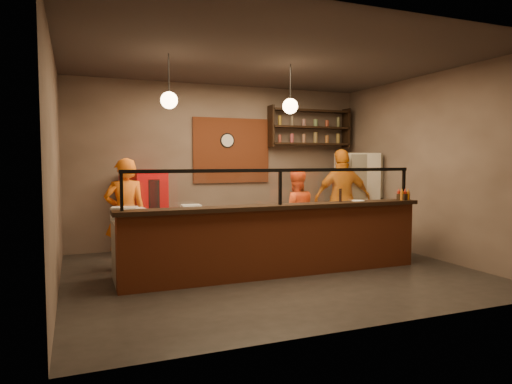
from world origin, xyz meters
name	(u,v)px	position (x,y,z in m)	size (l,w,h in m)	color
floor	(272,272)	(0.00, 0.00, 0.00)	(6.00, 6.00, 0.00)	black
ceiling	(272,59)	(0.00, 0.00, 3.20)	(6.00, 6.00, 0.00)	#372E2A
wall_back	(222,165)	(0.00, 2.50, 1.60)	(6.00, 6.00, 0.00)	#736054
wall_left	(55,169)	(-3.00, 0.00, 1.60)	(5.00, 5.00, 0.00)	#736054
wall_right	(429,166)	(3.00, 0.00, 1.60)	(5.00, 5.00, 0.00)	#736054
wall_front	(373,171)	(0.00, -2.50, 1.60)	(6.00, 6.00, 0.00)	#736054
brick_patch	(232,151)	(0.20, 2.47, 1.90)	(1.60, 0.04, 1.30)	brown
service_counter	(280,243)	(0.00, -0.30, 0.50)	(4.60, 0.25, 1.00)	brown
counter_ledge	(280,207)	(0.00, -0.30, 1.03)	(4.70, 0.37, 0.06)	black
worktop_cabinet	(267,242)	(0.00, 0.20, 0.42)	(4.60, 0.75, 0.85)	gray
worktop	(267,214)	(0.00, 0.20, 0.88)	(4.60, 0.75, 0.05)	silver
sneeze_guard	(280,183)	(0.00, -0.30, 1.37)	(4.50, 0.05, 0.52)	white
wall_shelving	(310,127)	(1.90, 2.32, 2.40)	(1.84, 0.28, 0.85)	black
wall_clock	(227,141)	(0.10, 2.46, 2.10)	(0.30, 0.30, 0.04)	black
pendant_left	(169,100)	(-1.50, 0.20, 2.55)	(0.24, 0.24, 0.77)	black
pendant_right	(290,106)	(0.40, 0.20, 2.55)	(0.24, 0.24, 0.77)	black
cook_left	(125,214)	(-2.05, 0.98, 0.87)	(0.63, 0.42, 1.74)	orange
cook_mid	(296,212)	(0.91, 1.00, 0.77)	(0.75, 0.58, 1.54)	#E74615
cook_right	(342,199)	(2.05, 1.25, 0.96)	(1.12, 0.47, 1.92)	orange
fridge	(356,198)	(2.60, 1.60, 0.92)	(0.77, 0.72, 1.85)	beige
red_cooler	(144,212)	(-1.60, 2.15, 0.77)	(0.66, 0.60, 1.53)	#B00B0D
pizza_dough	(275,212)	(0.09, 0.08, 0.91)	(0.57, 0.57, 0.01)	white
prep_tub_a	(124,213)	(-2.15, 0.10, 0.98)	(0.34, 0.27, 0.17)	silver
prep_tub_b	(191,209)	(-1.16, 0.37, 0.97)	(0.28, 0.22, 0.14)	silver
prep_tub_c	(132,214)	(-2.06, 0.00, 0.98)	(0.32, 0.25, 0.16)	silver
rolling_pin	(139,216)	(-1.95, 0.15, 0.93)	(0.05, 0.05, 0.32)	gold
condiment_caddy	(403,197)	(2.20, -0.32, 1.11)	(0.18, 0.14, 0.10)	black
pepper_mill	(340,195)	(1.05, -0.24, 1.16)	(0.05, 0.05, 0.21)	black
small_plate	(358,201)	(1.38, -0.24, 1.07)	(0.20, 0.20, 0.01)	silver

